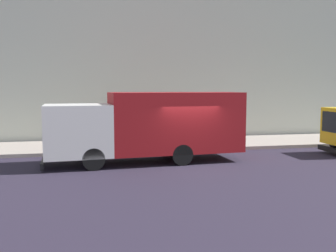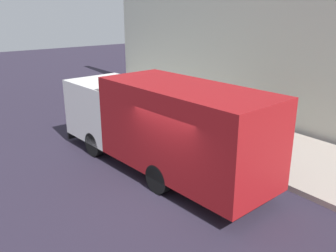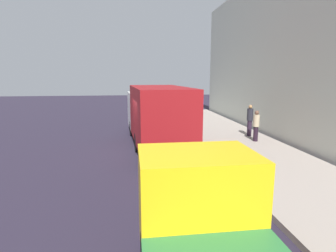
# 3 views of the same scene
# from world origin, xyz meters

# --- Properties ---
(ground) EXTENTS (80.00, 80.00, 0.00)m
(ground) POSITION_xyz_m (0.00, 0.00, 0.00)
(ground) COLOR #272131
(sidewalk) EXTENTS (4.28, 30.00, 0.18)m
(sidewalk) POSITION_xyz_m (5.14, 0.00, 0.09)
(sidewalk) COLOR #9D9187
(sidewalk) RESTS_ON ground
(building_facade) EXTENTS (0.50, 30.00, 9.67)m
(building_facade) POSITION_xyz_m (7.78, 0.00, 4.83)
(building_facade) COLOR #B3B9A9
(building_facade) RESTS_ON ground
(large_utility_truck) EXTENTS (2.95, 8.72, 3.07)m
(large_utility_truck) POSITION_xyz_m (0.81, 1.64, 1.67)
(large_utility_truck) COLOR silver
(large_utility_truck) RESTS_ON ground
(pedestrian_walking) EXTENTS (0.37, 0.37, 1.63)m
(pedestrian_walking) POSITION_xyz_m (6.04, 1.00, 1.04)
(pedestrian_walking) COLOR black
(pedestrian_walking) RESTS_ON sidewalk
(pedestrian_standing) EXTENTS (0.44, 0.44, 1.79)m
(pedestrian_standing) POSITION_xyz_m (6.24, 2.25, 1.13)
(pedestrian_standing) COLOR #281B2C
(pedestrian_standing) RESTS_ON sidewalk
(street_sign_post) EXTENTS (0.44, 0.08, 2.22)m
(street_sign_post) POSITION_xyz_m (3.41, 2.67, 1.50)
(street_sign_post) COLOR #4C5156
(street_sign_post) RESTS_ON sidewalk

